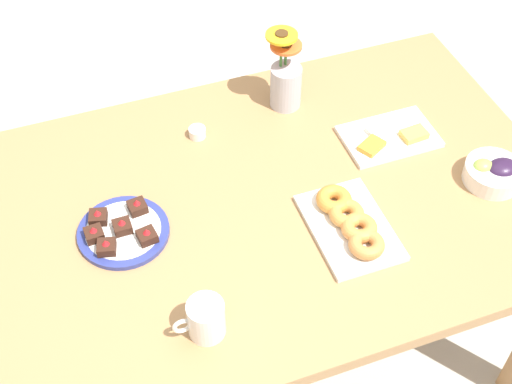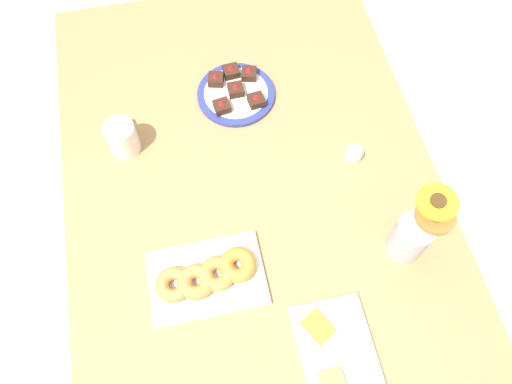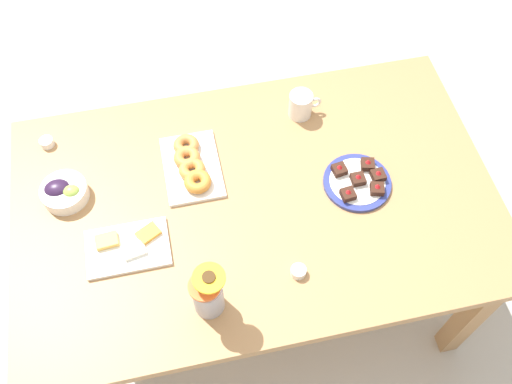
% 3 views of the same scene
% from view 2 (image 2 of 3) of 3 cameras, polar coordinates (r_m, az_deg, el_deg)
% --- Properties ---
extents(ground_plane, '(6.00, 6.00, 0.00)m').
position_cam_2_polar(ground_plane, '(2.01, -0.00, -10.10)').
color(ground_plane, '#B7B2A8').
extents(dining_table, '(1.60, 1.00, 0.74)m').
position_cam_2_polar(dining_table, '(1.40, -0.00, -2.32)').
color(dining_table, '#A87A4C').
rests_on(dining_table, ground_plane).
extents(coffee_mug, '(0.12, 0.08, 0.10)m').
position_cam_2_polar(coffee_mug, '(1.40, -15.05, 6.02)').
color(coffee_mug, white).
rests_on(coffee_mug, dining_table).
extents(cheese_platter, '(0.26, 0.17, 0.03)m').
position_cam_2_polar(cheese_platter, '(1.20, 9.24, -17.99)').
color(cheese_platter, white).
rests_on(cheese_platter, dining_table).
extents(croissant_platter, '(0.19, 0.28, 0.05)m').
position_cam_2_polar(croissant_platter, '(1.23, -5.62, -9.63)').
color(croissant_platter, white).
rests_on(croissant_platter, dining_table).
extents(jam_cup_berry, '(0.05, 0.05, 0.03)m').
position_cam_2_polar(jam_cup_berry, '(1.40, 11.13, 4.31)').
color(jam_cup_berry, white).
rests_on(jam_cup_berry, dining_table).
extents(dessert_plate, '(0.23, 0.23, 0.05)m').
position_cam_2_polar(dessert_plate, '(1.50, -2.32, 11.29)').
color(dessert_plate, navy).
rests_on(dessert_plate, dining_table).
extents(flower_vase, '(0.11, 0.11, 0.24)m').
position_cam_2_polar(flower_vase, '(1.25, 17.51, -4.66)').
color(flower_vase, '#B2B2BC').
rests_on(flower_vase, dining_table).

